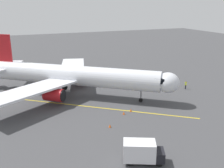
# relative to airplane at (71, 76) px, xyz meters

# --- Properties ---
(ground_plane) EXTENTS (220.00, 220.00, 0.00)m
(ground_plane) POSITION_rel_airplane_xyz_m (-1.69, -0.45, -4.00)
(ground_plane) COLOR #424244
(apron_lead_in_line) EXTENTS (31.56, 24.95, 0.01)m
(apron_lead_in_line) POSITION_rel_airplane_xyz_m (-0.22, 6.17, -4.00)
(apron_lead_in_line) COLOR yellow
(apron_lead_in_line) RESTS_ON ground
(airplane) EXTENTS (34.23, 31.83, 11.50)m
(airplane) POSITION_rel_airplane_xyz_m (0.00, 0.00, 0.00)
(airplane) COLOR silver
(airplane) RESTS_ON ground
(ground_crew_marshaller) EXTENTS (0.46, 0.46, 1.71)m
(ground_crew_marshaller) POSITION_rel_airplane_xyz_m (-23.23, 5.59, -3.12)
(ground_crew_marshaller) COLOR #23232D
(ground_crew_marshaller) RESTS_ON ground
(box_truck_near_nose) EXTENTS (4.99, 3.74, 2.62)m
(box_truck_near_nose) POSITION_rel_airplane_xyz_m (-1.81, 25.30, -2.62)
(box_truck_near_nose) COLOR black
(box_truck_near_nose) RESTS_ON ground
(safety_cone_nose_left) EXTENTS (0.32, 0.32, 0.55)m
(safety_cone_nose_left) POSITION_rel_airplane_xyz_m (-7.13, 11.81, -3.73)
(safety_cone_nose_left) COLOR #F2590F
(safety_cone_nose_left) RESTS_ON ground
(safety_cone_nose_right) EXTENTS (0.32, 0.32, 0.55)m
(safety_cone_nose_right) POSITION_rel_airplane_xyz_m (-5.55, 12.40, -3.73)
(safety_cone_nose_right) COLOR #F2590F
(safety_cone_nose_right) RESTS_ON ground
(safety_cone_wing_port) EXTENTS (0.32, 0.32, 0.55)m
(safety_cone_wing_port) POSITION_rel_airplane_xyz_m (-1.69, 15.81, -3.73)
(safety_cone_wing_port) COLOR #F2590F
(safety_cone_wing_port) RESTS_ON ground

